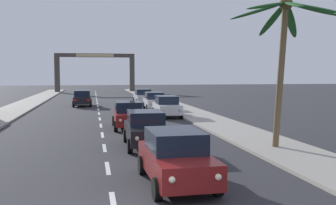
{
  "coord_description": "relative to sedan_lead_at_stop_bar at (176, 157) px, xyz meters",
  "views": [
    {
      "loc": [
        -0.5,
        -8.52,
        3.46
      ],
      "look_at": [
        2.71,
        8.0,
        2.2
      ],
      "focal_mm": 41.51,
      "sensor_mm": 36.0,
      "label": 1
    }
  ],
  "objects": [
    {
      "name": "sidewalk_right",
      "position": [
        5.78,
        16.81,
        -0.78
      ],
      "size": [
        3.2,
        110.0,
        0.14
      ],
      "primitive_type": "cube",
      "color": "#9E998E",
      "rests_on": "ground"
    },
    {
      "name": "sedan_lead_at_stop_bar",
      "position": [
        0.0,
        0.0,
        0.0
      ],
      "size": [
        2.02,
        4.48,
        1.68
      ],
      "color": "maroon",
      "rests_on": "ground"
    },
    {
      "name": "sedan_fifth_in_queue",
      "position": [
        -0.32,
        12.82,
        0.0
      ],
      "size": [
        2.0,
        4.47,
        1.68
      ],
      "color": "maroon",
      "rests_on": "ground"
    },
    {
      "name": "palm_right_second",
      "position": [
        5.95,
        4.5,
        4.5
      ],
      "size": [
        4.98,
        4.78,
        6.87
      ],
      "color": "brown",
      "rests_on": "ground"
    },
    {
      "name": "sedan_parked_mid_kerb",
      "position": [
        3.27,
        24.87,
        0.0
      ],
      "size": [
        2.04,
        4.49,
        1.68
      ],
      "color": "silver",
      "rests_on": "ground"
    },
    {
      "name": "town_gateway_arch",
      "position": [
        -2.02,
        62.03,
        3.76
      ],
      "size": [
        14.62,
        0.9,
        7.19
      ],
      "color": "#423D38",
      "rests_on": "ground"
    },
    {
      "name": "sedan_oncoming_far",
      "position": [
        -3.62,
        30.45,
        0.0
      ],
      "size": [
        1.95,
        4.45,
        1.68
      ],
      "color": "black",
      "rests_on": "ground"
    },
    {
      "name": "sedan_parked_nearest_kerb",
      "position": [
        3.13,
        32.48,
        0.0
      ],
      "size": [
        1.98,
        4.47,
        1.68
      ],
      "color": "silver",
      "rests_on": "ground"
    },
    {
      "name": "lane_markings",
      "position": [
        -1.6,
        17.14,
        -0.85
      ],
      "size": [
        4.28,
        88.65,
        0.01
      ],
      "color": "silver",
      "rests_on": "ground"
    },
    {
      "name": "sedan_parked_far_kerb",
      "position": [
        3.28,
        18.64,
        0.0
      ],
      "size": [
        2.02,
        4.48,
        1.68
      ],
      "color": "silver",
      "rests_on": "ground"
    },
    {
      "name": "sedan_third_in_queue",
      "position": [
        -0.08,
        6.41,
        0.0
      ],
      "size": [
        2.01,
        4.47,
        1.68
      ],
      "color": "black",
      "rests_on": "ground"
    }
  ]
}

